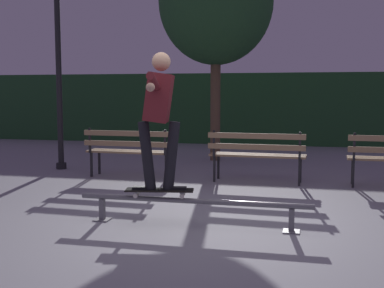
{
  "coord_description": "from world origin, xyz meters",
  "views": [
    {
      "loc": [
        1.27,
        -5.36,
        1.52
      ],
      "look_at": [
        -0.2,
        0.84,
        0.85
      ],
      "focal_mm": 46.74,
      "sensor_mm": 36.0,
      "label": 1
    }
  ],
  "objects_px": {
    "park_bench_leftmost": "(129,148)",
    "skateboarder": "(159,109)",
    "grind_rail": "(193,205)",
    "lamp_post_left": "(58,42)",
    "tree_behind_benches": "(216,2)",
    "skateboard": "(159,190)",
    "park_bench_left_center": "(257,151)"
  },
  "relations": [
    {
      "from": "skateboarder",
      "to": "park_bench_leftmost",
      "type": "distance_m",
      "value": 3.28
    },
    {
      "from": "skateboarder",
      "to": "park_bench_left_center",
      "type": "bearing_deg",
      "value": 73.98
    },
    {
      "from": "park_bench_leftmost",
      "to": "grind_rail",
      "type": "bearing_deg",
      "value": -57.51
    },
    {
      "from": "tree_behind_benches",
      "to": "lamp_post_left",
      "type": "relative_size",
      "value": 1.24
    },
    {
      "from": "skateboard",
      "to": "tree_behind_benches",
      "type": "relative_size",
      "value": 0.17
    },
    {
      "from": "grind_rail",
      "to": "tree_behind_benches",
      "type": "distance_m",
      "value": 6.4
    },
    {
      "from": "skateboard",
      "to": "park_bench_left_center",
      "type": "bearing_deg",
      "value": 73.93
    },
    {
      "from": "grind_rail",
      "to": "lamp_post_left",
      "type": "height_order",
      "value": "lamp_post_left"
    },
    {
      "from": "park_bench_leftmost",
      "to": "tree_behind_benches",
      "type": "height_order",
      "value": "tree_behind_benches"
    },
    {
      "from": "skateboarder",
      "to": "park_bench_left_center",
      "type": "height_order",
      "value": "skateboarder"
    },
    {
      "from": "grind_rail",
      "to": "tree_behind_benches",
      "type": "relative_size",
      "value": 0.56
    },
    {
      "from": "grind_rail",
      "to": "park_bench_leftmost",
      "type": "relative_size",
      "value": 1.67
    },
    {
      "from": "tree_behind_benches",
      "to": "skateboard",
      "type": "bearing_deg",
      "value": -86.09
    },
    {
      "from": "park_bench_left_center",
      "to": "tree_behind_benches",
      "type": "distance_m",
      "value": 4.11
    },
    {
      "from": "tree_behind_benches",
      "to": "lamp_post_left",
      "type": "height_order",
      "value": "tree_behind_benches"
    },
    {
      "from": "skateboard",
      "to": "skateboarder",
      "type": "xyz_separation_m",
      "value": [
        0.0,
        0.0,
        0.94
      ]
    },
    {
      "from": "park_bench_leftmost",
      "to": "park_bench_left_center",
      "type": "bearing_deg",
      "value": 0.0
    },
    {
      "from": "skateboarder",
      "to": "tree_behind_benches",
      "type": "xyz_separation_m",
      "value": [
        -0.38,
        5.48,
        2.13
      ]
    },
    {
      "from": "skateboard",
      "to": "park_bench_leftmost",
      "type": "distance_m",
      "value": 3.19
    },
    {
      "from": "skateboarder",
      "to": "skateboard",
      "type": "bearing_deg",
      "value": -170.16
    },
    {
      "from": "park_bench_leftmost",
      "to": "skateboarder",
      "type": "bearing_deg",
      "value": -63.43
    },
    {
      "from": "grind_rail",
      "to": "lamp_post_left",
      "type": "distance_m",
      "value": 5.45
    },
    {
      "from": "park_bench_left_center",
      "to": "park_bench_leftmost",
      "type": "bearing_deg",
      "value": 180.0
    },
    {
      "from": "park_bench_leftmost",
      "to": "park_bench_left_center",
      "type": "relative_size",
      "value": 1.0
    },
    {
      "from": "park_bench_leftmost",
      "to": "tree_behind_benches",
      "type": "xyz_separation_m",
      "value": [
        1.05,
        2.63,
        2.92
      ]
    },
    {
      "from": "skateboarder",
      "to": "tree_behind_benches",
      "type": "height_order",
      "value": "tree_behind_benches"
    },
    {
      "from": "park_bench_left_center",
      "to": "lamp_post_left",
      "type": "relative_size",
      "value": 0.41
    },
    {
      "from": "skateboard",
      "to": "park_bench_leftmost",
      "type": "relative_size",
      "value": 0.5
    },
    {
      "from": "skateboard",
      "to": "tree_behind_benches",
      "type": "distance_m",
      "value": 6.29
    },
    {
      "from": "skateboarder",
      "to": "tree_behind_benches",
      "type": "distance_m",
      "value": 5.89
    },
    {
      "from": "skateboarder",
      "to": "park_bench_leftmost",
      "type": "xyz_separation_m",
      "value": [
        -1.42,
        2.85,
        -0.79
      ]
    },
    {
      "from": "grind_rail",
      "to": "tree_behind_benches",
      "type": "height_order",
      "value": "tree_behind_benches"
    }
  ]
}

